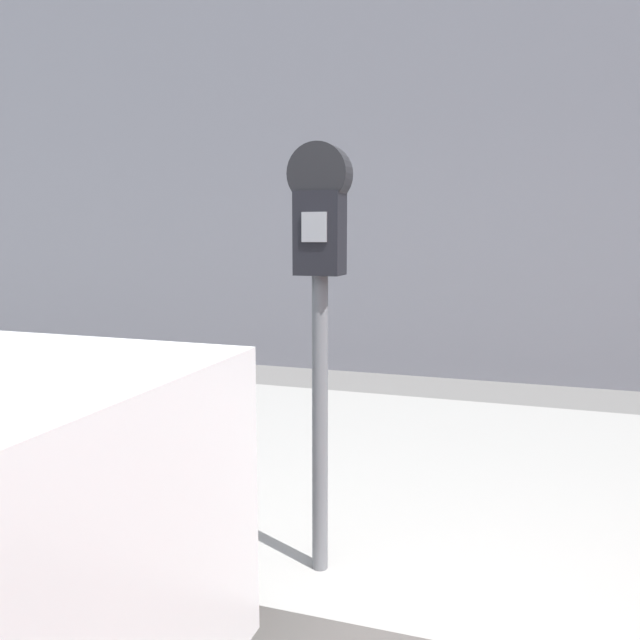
{
  "coord_description": "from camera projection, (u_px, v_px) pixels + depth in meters",
  "views": [
    {
      "loc": [
        0.25,
        -0.95,
        1.35
      ],
      "look_at": [
        -0.41,
        1.09,
        1.06
      ],
      "focal_mm": 35.0,
      "sensor_mm": 36.0,
      "label": 1
    }
  ],
  "objects": [
    {
      "name": "parking_meter",
      "position": [
        320.0,
        270.0,
        2.13
      ],
      "size": [
        0.21,
        0.12,
        1.51
      ],
      "color": "slate",
      "rests_on": "sidewalk"
    },
    {
      "name": "building_facade",
      "position": [
        503.0,
        53.0,
        5.51
      ],
      "size": [
        24.0,
        0.3,
        5.88
      ],
      "color": "gray",
      "rests_on": "ground_plane"
    },
    {
      "name": "sidewalk",
      "position": [
        462.0,
        484.0,
        3.22
      ],
      "size": [
        24.0,
        2.8,
        0.14
      ],
      "color": "#9E9B96",
      "rests_on": "ground_plane"
    }
  ]
}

